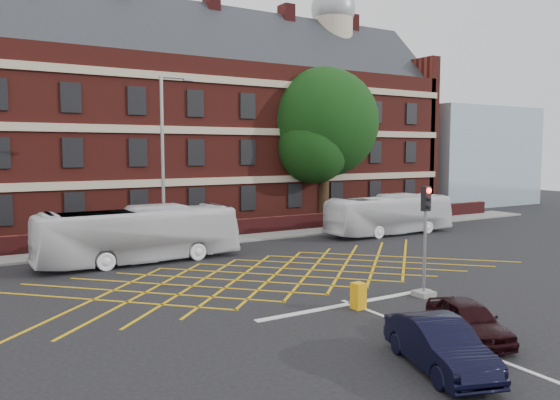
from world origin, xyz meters
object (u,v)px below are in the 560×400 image
bus_right (390,215)px  deciduous_tree (323,130)px  bus_left (140,235)px  utility_cabinet (358,296)px  street_lamp (164,193)px  car_maroon (468,320)px  car_navy (440,345)px  traffic_light_near (425,251)px

bus_right → deciduous_tree: 9.67m
bus_left → utility_cabinet: (4.25, -12.03, -0.95)m
bus_left → street_lamp: bearing=-53.4°
car_maroon → bus_left: bearing=127.8°
street_lamp → utility_cabinet: 13.95m
car_maroon → street_lamp: 18.09m
car_navy → car_maroon: bearing=43.2°
bus_right → car_maroon: bearing=144.3°
bus_left → deciduous_tree: size_ratio=0.84×
car_maroon → utility_cabinet: 4.23m
car_maroon → traffic_light_near: (2.45, 4.15, 1.17)m
bus_left → street_lamp: (1.83, 1.41, 1.93)m
car_maroon → utility_cabinet: bearing=121.4°
car_maroon → street_lamp: bearing=120.8°
car_navy → traffic_light_near: bearing=65.4°
car_navy → utility_cabinet: (1.67, 5.30, -0.18)m
car_navy → street_lamp: (-0.74, 18.74, 2.69)m
bus_right → utility_cabinet: bearing=134.4°
bus_right → bus_left: bearing=91.8°
bus_left → car_navy: bus_left is taller
deciduous_tree → street_lamp: bearing=-156.3°
bus_right → car_maroon: (-12.10, -16.61, -0.74)m
bus_left → car_maroon: bearing=-163.7°
car_navy → utility_cabinet: size_ratio=4.23×
deciduous_tree → traffic_light_near: bearing=-115.5°
bus_left → deciduous_tree: bearing=-65.7°
bus_right → deciduous_tree: (-0.03, 7.68, 5.87)m
deciduous_tree → car_maroon: bearing=-116.4°
car_navy → bus_right: bearing=68.9°
traffic_light_near → utility_cabinet: bearing=-180.0°
utility_cabinet → bus_left: bearing=109.5°
car_navy → street_lamp: bearing=110.6°
car_navy → utility_cabinet: car_navy is taller
street_lamp → utility_cabinet: bearing=-79.8°
car_navy → utility_cabinet: bearing=90.8°
bus_left → car_navy: bearing=-172.6°
bus_left → bus_right: bearing=-89.6°
deciduous_tree → utility_cabinet: size_ratio=12.89×
car_navy → deciduous_tree: (14.55, 25.44, 6.56)m
car_navy → deciduous_tree: size_ratio=0.33×
car_navy → street_lamp: size_ratio=0.41×
car_navy → traffic_light_near: (4.93, 5.30, 1.11)m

